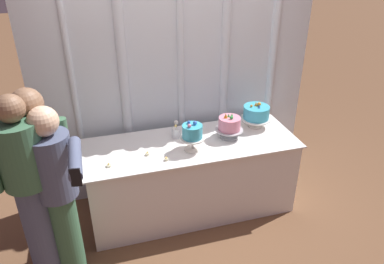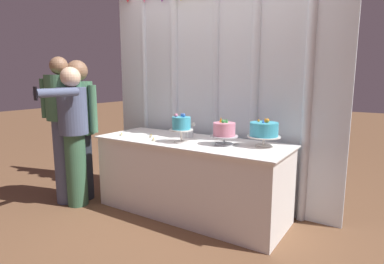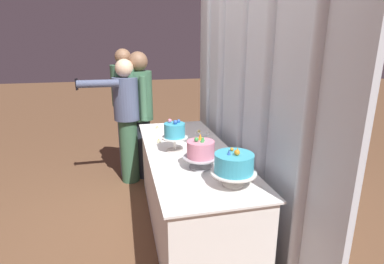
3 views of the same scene
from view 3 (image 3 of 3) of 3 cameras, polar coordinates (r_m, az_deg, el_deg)
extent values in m
plane|color=brown|center=(3.02, -2.43, -17.70)|extent=(24.00, 24.00, 0.00)
cube|color=silver|center=(2.69, 9.73, 9.31)|extent=(2.80, 0.04, 2.74)
cylinder|color=silver|center=(3.61, 3.18, 11.30)|extent=(0.06, 0.06, 2.74)
cylinder|color=silver|center=(3.17, 5.60, 10.52)|extent=(0.10, 0.10, 2.74)
cylinder|color=silver|center=(2.65, 9.49, 9.22)|extent=(0.07, 0.07, 2.74)
cylinder|color=silver|center=(2.24, 13.97, 7.66)|extent=(0.09, 0.09, 2.74)
cylinder|color=silver|center=(1.79, 21.63, 4.86)|extent=(0.08, 0.08, 2.74)
cube|color=white|center=(2.84, -0.51, -11.08)|extent=(1.97, 0.69, 0.76)
cube|color=white|center=(2.68, -0.53, -3.71)|extent=(2.02, 0.74, 0.01)
cylinder|color=silver|center=(2.68, -3.24, -3.46)|extent=(0.15, 0.15, 0.01)
cylinder|color=silver|center=(2.66, -3.26, -2.25)|extent=(0.02, 0.02, 0.11)
cylinder|color=silver|center=(2.64, -3.28, -1.04)|extent=(0.23, 0.23, 0.01)
cylinder|color=#3DB2D1|center=(2.62, -3.30, 0.33)|extent=(0.18, 0.18, 0.12)
sphere|color=blue|center=(2.58, -3.15, 1.86)|extent=(0.04, 0.04, 0.04)
sphere|color=blue|center=(2.63, -2.53, 2.09)|extent=(0.03, 0.03, 0.03)
sphere|color=pink|center=(2.63, -4.20, 2.13)|extent=(0.03, 0.03, 0.03)
cylinder|color=#B2B2B7|center=(2.34, 1.61, -6.53)|extent=(0.17, 0.17, 0.01)
cylinder|color=#B2B2B7|center=(2.32, 1.62, -5.65)|extent=(0.02, 0.02, 0.07)
cylinder|color=#B2B2B7|center=(2.31, 1.63, -4.78)|extent=(0.27, 0.27, 0.01)
cylinder|color=pink|center=(2.28, 1.64, -3.22)|extent=(0.21, 0.21, 0.12)
cone|color=green|center=(2.24, 1.92, -1.41)|extent=(0.03, 0.03, 0.04)
cone|color=green|center=(2.27, 2.15, -1.27)|extent=(0.02, 0.02, 0.03)
cone|color=orange|center=(2.29, 1.55, -0.86)|extent=(0.03, 0.03, 0.05)
sphere|color=green|center=(2.25, 0.84, -1.43)|extent=(0.03, 0.03, 0.03)
cylinder|color=silver|center=(2.08, 7.72, -9.71)|extent=(0.14, 0.14, 0.01)
cylinder|color=silver|center=(2.06, 7.77, -8.62)|extent=(0.02, 0.02, 0.07)
cylinder|color=silver|center=(2.04, 7.82, -7.55)|extent=(0.31, 0.31, 0.01)
cylinder|color=#3DB2D1|center=(2.02, 7.89, -5.78)|extent=(0.26, 0.26, 0.13)
sphere|color=orange|center=(1.97, 8.46, -3.83)|extent=(0.04, 0.04, 0.04)
cone|color=orange|center=(2.00, 8.55, -3.47)|extent=(0.03, 0.03, 0.04)
sphere|color=orange|center=(2.04, 7.51, -3.24)|extent=(0.02, 0.02, 0.02)
cone|color=blue|center=(1.97, 6.97, -3.76)|extent=(0.03, 0.03, 0.04)
cylinder|color=silver|center=(2.80, 1.89, -1.62)|extent=(0.08, 0.08, 0.10)
sphere|color=white|center=(2.77, 3.05, -0.03)|extent=(0.04, 0.04, 0.04)
sphere|color=white|center=(2.79, 1.01, -0.11)|extent=(0.03, 0.03, 0.03)
sphere|color=#E5C666|center=(2.77, 1.33, 0.13)|extent=(0.03, 0.03, 0.03)
cylinder|color=beige|center=(3.38, -6.55, 0.77)|extent=(0.04, 0.04, 0.02)
sphere|color=#F9CC4C|center=(3.38, -6.56, 1.06)|extent=(0.01, 0.01, 0.01)
cylinder|color=beige|center=(3.07, -4.06, -0.79)|extent=(0.04, 0.04, 0.02)
sphere|color=#F9CC4C|center=(3.06, -4.07, -0.42)|extent=(0.01, 0.01, 0.01)
cylinder|color=beige|center=(2.91, -6.25, -1.78)|extent=(0.04, 0.04, 0.02)
sphere|color=#F9CC4C|center=(2.91, -6.27, -1.40)|extent=(0.01, 0.01, 0.01)
cylinder|color=#282D38|center=(3.97, -9.33, -3.03)|extent=(0.26, 0.26, 0.77)
cylinder|color=#3D6B4C|center=(3.80, -9.81, 6.73)|extent=(0.36, 0.36, 0.59)
sphere|color=#846047|center=(3.75, -10.12, 12.95)|extent=(0.23, 0.23, 0.23)
cube|color=#232328|center=(3.79, -11.96, 7.04)|extent=(0.04, 0.01, 0.38)
cylinder|color=#3D6B4C|center=(3.99, -10.45, 7.09)|extent=(0.08, 0.08, 0.52)
cylinder|color=#3D6B4C|center=(3.61, -9.09, 6.19)|extent=(0.08, 0.08, 0.52)
cylinder|color=#4C5675|center=(4.01, -11.92, -1.65)|extent=(0.30, 0.30, 0.95)
cylinder|color=#3D6B4C|center=(3.85, -12.55, 8.56)|extent=(0.42, 0.42, 0.49)
sphere|color=#846047|center=(3.82, -12.88, 13.63)|extent=(0.19, 0.19, 0.19)
cube|color=#664C84|center=(3.85, -14.77, 8.78)|extent=(0.04, 0.02, 0.31)
cylinder|color=#3D6B4C|center=(4.04, -13.63, 8.70)|extent=(0.08, 0.08, 0.43)
cylinder|color=#3D6B4C|center=(3.66, -11.35, 8.08)|extent=(0.08, 0.08, 0.43)
cylinder|color=#3D6B4C|center=(3.86, -11.70, -3.46)|extent=(0.28, 0.28, 0.80)
cylinder|color=#4C5675|center=(3.69, -12.28, 6.11)|extent=(0.39, 0.39, 0.50)
sphere|color=beige|center=(3.65, -12.63, 11.64)|extent=(0.21, 0.21, 0.21)
cylinder|color=#4C5675|center=(3.87, -11.31, 6.50)|extent=(0.08, 0.08, 0.44)
cylinder|color=#4C5675|center=(3.49, -17.24, 8.68)|extent=(0.08, 0.44, 0.08)
cube|color=black|center=(3.51, -20.87, 8.39)|extent=(0.06, 0.02, 0.12)
camera|label=1|loc=(4.15, -52.69, 22.08)|focal=34.88mm
camera|label=2|loc=(2.25, -82.71, -5.41)|focal=29.94mm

